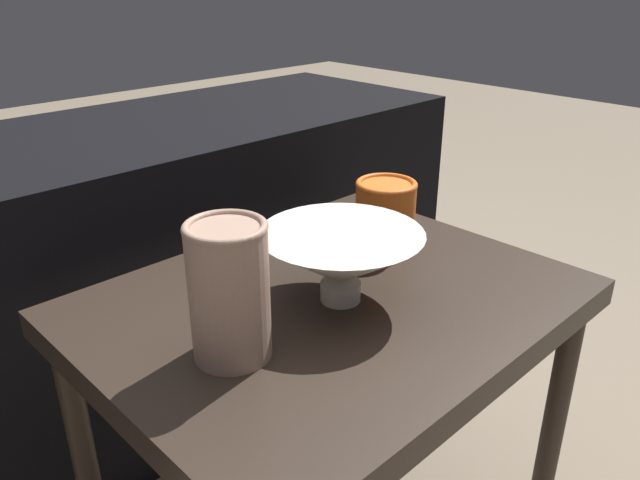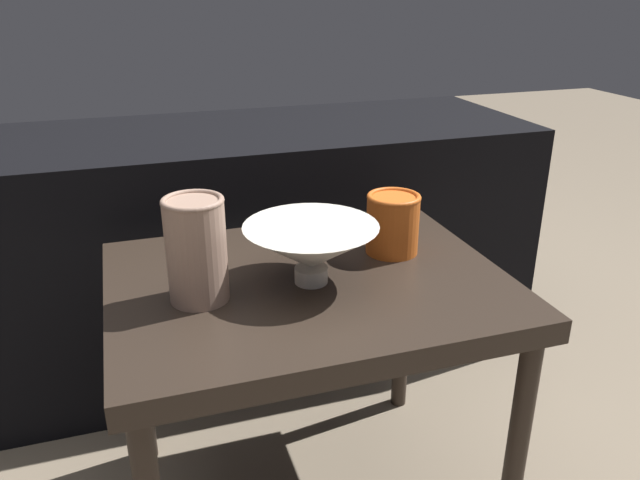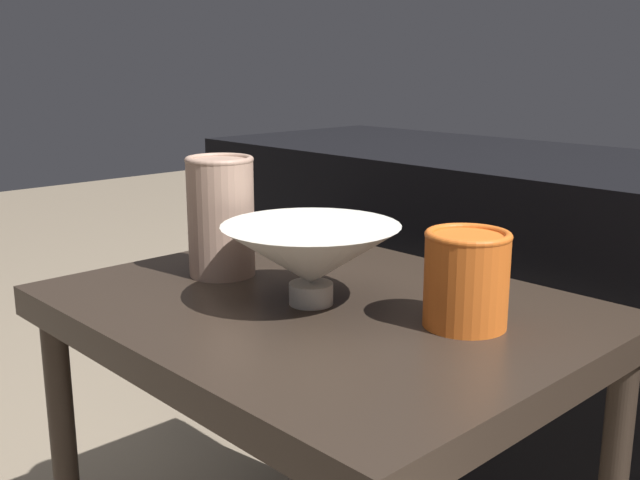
{
  "view_description": "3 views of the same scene",
  "coord_description": "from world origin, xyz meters",
  "views": [
    {
      "loc": [
        -0.55,
        -0.54,
        0.92
      ],
      "look_at": [
        -0.02,
        0.0,
        0.58
      ],
      "focal_mm": 35.0,
      "sensor_mm": 36.0,
      "label": 1
    },
    {
      "loc": [
        -0.27,
        -0.91,
        0.96
      ],
      "look_at": [
        0.02,
        -0.02,
        0.57
      ],
      "focal_mm": 35.0,
      "sensor_mm": 36.0,
      "label": 2
    },
    {
      "loc": [
        0.66,
        -0.62,
        0.79
      ],
      "look_at": [
        0.01,
        -0.01,
        0.58
      ],
      "focal_mm": 42.0,
      "sensor_mm": 36.0,
      "label": 3
    }
  ],
  "objects": [
    {
      "name": "vase_textured_left",
      "position": [
        -0.18,
        -0.02,
        0.58
      ],
      "size": [
        0.1,
        0.1,
        0.17
      ],
      "color": "tan",
      "rests_on": "table"
    },
    {
      "name": "couch_backdrop",
      "position": [
        0.0,
        0.59,
        0.31
      ],
      "size": [
        1.47,
        0.5,
        0.62
      ],
      "color": "black",
      "rests_on": "ground_plane"
    },
    {
      "name": "table",
      "position": [
        0.0,
        0.0,
        0.44
      ],
      "size": [
        0.66,
        0.52,
        0.49
      ],
      "color": "#2D231C",
      "rests_on": "ground_plane"
    },
    {
      "name": "vase_colorful_right",
      "position": [
        0.18,
        0.06,
        0.55
      ],
      "size": [
        0.1,
        0.1,
        0.11
      ],
      "color": "orange",
      "rests_on": "table"
    },
    {
      "name": "bowl",
      "position": [
        -0.0,
        -0.02,
        0.56
      ],
      "size": [
        0.22,
        0.22,
        0.1
      ],
      "color": "silver",
      "rests_on": "table"
    }
  ]
}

